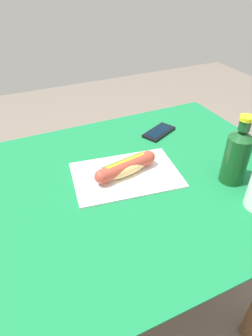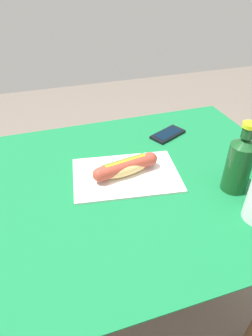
{
  "view_description": "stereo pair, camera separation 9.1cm",
  "coord_description": "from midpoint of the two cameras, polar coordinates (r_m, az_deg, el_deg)",
  "views": [
    {
      "loc": [
        -0.28,
        -0.64,
        1.35
      ],
      "look_at": [
        0.03,
        0.03,
        0.81
      ],
      "focal_mm": 31.14,
      "sensor_mm": 36.0,
      "label": 1
    },
    {
      "loc": [
        -0.2,
        -0.67,
        1.35
      ],
      "look_at": [
        0.03,
        0.03,
        0.81
      ],
      "focal_mm": 31.14,
      "sensor_mm": 36.0,
      "label": 2
    }
  ],
  "objects": [
    {
      "name": "soda_bottle",
      "position": [
        0.9,
        18.23,
        2.37
      ],
      "size": [
        0.07,
        0.07,
        0.22
      ],
      "color": "#14471E",
      "rests_on": "dining_table"
    },
    {
      "name": "paper_wrapper",
      "position": [
        0.93,
        -2.81,
        -1.45
      ],
      "size": [
        0.36,
        0.27,
        0.01
      ],
      "primitive_type": "cube",
      "rotation": [
        0.0,
        0.0,
        -0.15
      ],
      "color": "silver",
      "rests_on": "dining_table"
    },
    {
      "name": "cell_phone",
      "position": [
        1.16,
        4.23,
        6.98
      ],
      "size": [
        0.15,
        0.12,
        0.01
      ],
      "color": "black",
      "rests_on": "dining_table"
    },
    {
      "name": "dining_table",
      "position": [
        1.0,
        -3.42,
        -9.77
      ],
      "size": [
        1.16,
        0.83,
        0.78
      ],
      "color": "brown",
      "rests_on": "ground"
    },
    {
      "name": "ground_plane",
      "position": [
        1.52,
        -2.48,
        -26.7
      ],
      "size": [
        6.0,
        6.0,
        0.0
      ],
      "primitive_type": "plane",
      "color": "#6B6056",
      "rests_on": "ground"
    },
    {
      "name": "hot_dog",
      "position": [
        0.91,
        -2.9,
        0.14
      ],
      "size": [
        0.22,
        0.08,
        0.05
      ],
      "color": "#E5BC75",
      "rests_on": "paper_wrapper"
    }
  ]
}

